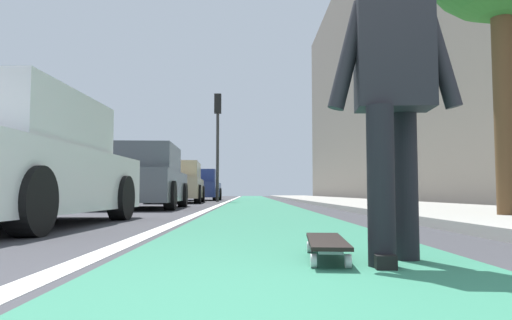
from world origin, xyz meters
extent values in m
plane|color=#38383D|center=(10.00, 0.00, 0.00)|extent=(80.00, 80.00, 0.00)
cube|color=#2D7256|center=(24.00, 0.00, 0.00)|extent=(56.00, 2.00, 0.00)
cube|color=silver|center=(20.00, 1.15, 0.00)|extent=(52.00, 0.16, 0.01)
cube|color=#9E9B93|center=(18.00, -3.27, 0.05)|extent=(52.00, 3.20, 0.11)
cube|color=slate|center=(22.00, -6.04, 6.91)|extent=(40.00, 1.20, 13.82)
cylinder|color=white|center=(1.84, -0.13, 0.04)|extent=(0.07, 0.04, 0.07)
cylinder|color=white|center=(1.82, -0.30, 0.04)|extent=(0.07, 0.04, 0.07)
cylinder|color=white|center=(1.24, -0.08, 0.04)|extent=(0.07, 0.04, 0.07)
cylinder|color=white|center=(1.23, -0.25, 0.04)|extent=(0.07, 0.04, 0.07)
cube|color=silver|center=(1.83, -0.21, 0.08)|extent=(0.07, 0.12, 0.02)
cube|color=silver|center=(1.23, -0.16, 0.08)|extent=(0.07, 0.12, 0.02)
cube|color=black|center=(1.53, -0.19, 0.10)|extent=(0.85, 0.28, 0.02)
cylinder|color=black|center=(1.27, -0.43, 0.41)|extent=(0.14, 0.14, 0.82)
cylinder|color=black|center=(1.52, -0.63, 0.41)|extent=(0.14, 0.14, 0.82)
cube|color=black|center=(1.27, -0.43, 0.04)|extent=(0.27, 0.12, 0.07)
cube|color=black|center=(1.38, -0.54, 1.12)|extent=(0.28, 0.42, 0.60)
cylinder|color=black|center=(1.40, -0.30, 1.12)|extent=(0.11, 0.24, 0.60)
cylinder|color=black|center=(1.36, -0.78, 1.12)|extent=(0.11, 0.24, 0.60)
cube|color=silver|center=(4.20, 2.93, 0.51)|extent=(4.12, 2.01, 0.70)
cube|color=silver|center=(4.05, 2.94, 1.16)|extent=(2.29, 1.80, 0.60)
cube|color=#4C606B|center=(5.17, 2.90, 1.16)|extent=(0.10, 1.65, 0.51)
cylinder|color=black|center=(5.43, 2.00, 0.30)|extent=(0.61, 0.24, 0.60)
cylinder|color=black|center=(2.91, 2.08, 0.30)|extent=(0.61, 0.24, 0.60)
cube|color=#4C5156|center=(10.18, 2.77, 0.52)|extent=(4.07, 1.86, 0.70)
cube|color=#4C5156|center=(10.03, 2.76, 1.17)|extent=(2.26, 1.66, 0.60)
cube|color=#4C606B|center=(11.13, 2.80, 1.17)|extent=(0.09, 1.51, 0.51)
cylinder|color=black|center=(11.39, 3.62, 0.31)|extent=(0.63, 0.24, 0.62)
cylinder|color=black|center=(11.45, 1.99, 0.31)|extent=(0.63, 0.24, 0.62)
cylinder|color=black|center=(8.90, 3.54, 0.31)|extent=(0.63, 0.24, 0.62)
cylinder|color=black|center=(8.96, 1.91, 0.31)|extent=(0.63, 0.24, 0.62)
cube|color=tan|center=(16.52, 2.92, 0.53)|extent=(4.53, 1.99, 0.70)
cube|color=tan|center=(16.37, 2.91, 1.18)|extent=(2.52, 1.75, 0.60)
cube|color=#4C606B|center=(17.59, 2.97, 1.18)|extent=(0.12, 1.57, 0.51)
cylinder|color=black|center=(17.85, 3.83, 0.32)|extent=(0.65, 0.25, 0.64)
cylinder|color=black|center=(17.94, 2.14, 0.32)|extent=(0.65, 0.25, 0.64)
cylinder|color=black|center=(15.10, 3.69, 0.32)|extent=(0.65, 0.25, 0.64)
cylinder|color=black|center=(15.18, 2.01, 0.32)|extent=(0.65, 0.25, 0.64)
cube|color=navy|center=(22.12, 2.68, 0.51)|extent=(4.13, 1.88, 0.70)
cube|color=navy|center=(21.97, 2.68, 1.16)|extent=(2.28, 1.72, 0.60)
cube|color=#4C606B|center=(23.10, 2.68, 1.16)|extent=(0.05, 1.63, 0.51)
cylinder|color=black|center=(23.40, 3.56, 0.30)|extent=(0.60, 0.22, 0.60)
cylinder|color=black|center=(23.39, 1.79, 0.30)|extent=(0.60, 0.22, 0.60)
cylinder|color=black|center=(20.85, 3.57, 0.30)|extent=(0.60, 0.22, 0.60)
cylinder|color=black|center=(20.84, 1.81, 0.30)|extent=(0.60, 0.22, 0.60)
cylinder|color=#2D2D2D|center=(18.33, 1.55, 1.81)|extent=(0.12, 0.12, 3.61)
cube|color=black|center=(18.33, 1.55, 4.01)|extent=(0.24, 0.28, 0.80)
sphere|color=#360606|center=(18.46, 1.55, 4.27)|extent=(0.16, 0.16, 0.16)
sphere|color=gold|center=(18.46, 1.55, 4.01)|extent=(0.16, 0.16, 0.16)
sphere|color=black|center=(18.46, 1.55, 3.75)|extent=(0.16, 0.16, 0.16)
cylinder|color=brown|center=(4.60, -2.87, 1.41)|extent=(0.25, 0.25, 2.82)
camera|label=1|loc=(-1.16, 0.24, 0.37)|focal=33.70mm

